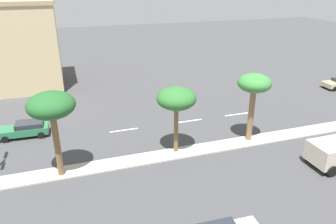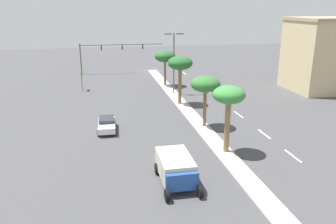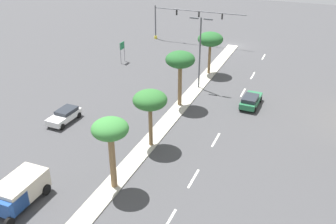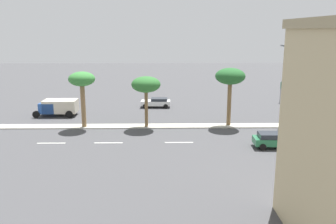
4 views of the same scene
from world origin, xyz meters
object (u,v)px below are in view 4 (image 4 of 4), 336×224
at_px(sedan_green_right, 276,140).
at_px(palm_tree_right, 331,83).
at_px(palm_tree_left, 230,77).
at_px(palm_tree_trailing, 146,85).
at_px(sedan_white_near, 156,102).
at_px(box_truck, 57,107).
at_px(street_lamp_rear, 283,79).
at_px(palm_tree_mid, 82,81).
at_px(directional_road_sign, 285,87).

bearing_deg(sedan_green_right, palm_tree_right, -47.42).
bearing_deg(palm_tree_left, palm_tree_trailing, 93.51).
bearing_deg(sedan_white_near, box_truck, 110.99).
relative_size(street_lamp_rear, box_truck, 1.72).
bearing_deg(palm_tree_trailing, palm_tree_left, -86.49).
height_order(palm_tree_left, palm_tree_mid, palm_tree_left).
distance_m(palm_tree_left, palm_tree_trailing, 9.54).
relative_size(sedan_green_right, box_truck, 0.84).
distance_m(directional_road_sign, palm_tree_right, 14.06).
bearing_deg(box_truck, palm_tree_right, -99.60).
xyz_separation_m(palm_tree_trailing, palm_tree_mid, (0.10, 7.12, 0.45)).
relative_size(palm_tree_trailing, palm_tree_mid, 0.92).
xyz_separation_m(palm_tree_right, palm_tree_trailing, (-0.42, 20.95, -0.14)).
xyz_separation_m(palm_tree_right, palm_tree_mid, (-0.32, 28.06, 0.30)).
bearing_deg(street_lamp_rear, box_truck, 77.94).
xyz_separation_m(palm_tree_right, sedan_green_right, (-7.72, 8.40, -4.26)).
xyz_separation_m(directional_road_sign, box_truck, (-8.25, 32.39, -1.10)).
distance_m(palm_tree_left, sedan_white_near, 14.23).
height_order(street_lamp_rear, box_truck, street_lamp_rear).
xyz_separation_m(palm_tree_trailing, sedan_white_near, (10.87, -0.97, -4.15)).
bearing_deg(directional_road_sign, palm_tree_left, 140.89).
bearing_deg(palm_tree_mid, palm_tree_right, -89.34).
distance_m(palm_tree_right, box_truck, 33.45).
xyz_separation_m(palm_tree_trailing, box_truck, (5.96, 11.81, -3.69)).
bearing_deg(directional_road_sign, sedan_green_right, 159.53).
relative_size(palm_tree_trailing, sedan_green_right, 1.27).
height_order(palm_tree_left, street_lamp_rear, street_lamp_rear).
relative_size(palm_tree_left, box_truck, 1.23).
distance_m(palm_tree_trailing, street_lamp_rear, 15.43).
bearing_deg(street_lamp_rear, palm_tree_left, 85.78).
xyz_separation_m(sedan_white_near, box_truck, (-4.90, 12.78, 0.46)).
xyz_separation_m(street_lamp_rear, sedan_white_near, (10.72, 14.45, -4.82)).
height_order(directional_road_sign, palm_tree_left, palm_tree_left).
relative_size(palm_tree_right, sedan_green_right, 1.32).
relative_size(palm_tree_right, box_truck, 1.11).
bearing_deg(street_lamp_rear, palm_tree_trailing, 90.54).
distance_m(palm_tree_mid, sedan_green_right, 21.50).
distance_m(palm_tree_mid, box_truck, 8.58).
relative_size(palm_tree_right, palm_tree_left, 0.90).
bearing_deg(palm_tree_mid, box_truck, 38.70).
relative_size(palm_tree_right, palm_tree_trailing, 1.04).
bearing_deg(palm_tree_trailing, directional_road_sign, -55.37).
relative_size(palm_tree_trailing, sedan_white_near, 1.36).
bearing_deg(palm_tree_mid, directional_road_sign, -63.00).
bearing_deg(palm_tree_trailing, street_lamp_rear, -89.46).
bearing_deg(palm_tree_left, directional_road_sign, -39.11).
bearing_deg(palm_tree_right, palm_tree_left, 89.21).
bearing_deg(palm_tree_right, sedan_white_near, 62.40).
bearing_deg(sedan_green_right, street_lamp_rear, -21.05).
bearing_deg(palm_tree_trailing, sedan_green_right, -120.16).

